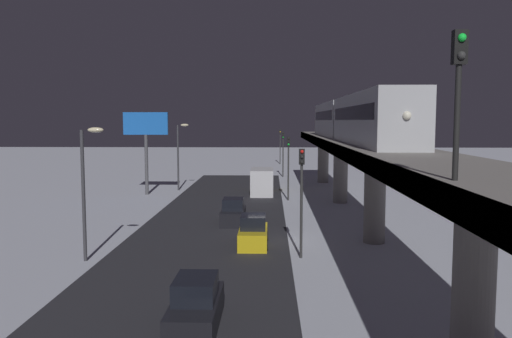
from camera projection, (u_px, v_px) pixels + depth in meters
name	position (u px, v px, depth m)	size (l,w,h in m)	color
ground_plane	(266.00, 242.00, 34.21)	(240.00, 240.00, 0.00)	silver
avenue_asphalt	(206.00, 241.00, 34.32)	(11.00, 82.73, 0.01)	#28282D
elevated_railway	(374.00, 158.00, 33.49)	(5.00, 82.73, 6.41)	gray
subway_train	(350.00, 119.00, 44.09)	(2.94, 36.87, 3.40)	#B7BABF
rail_signal	(459.00, 79.00, 13.68)	(0.36, 0.41, 4.00)	black
sedan_yellow	(253.00, 233.00, 33.12)	(1.91, 4.21, 1.97)	gold
sedan_black	(233.00, 213.00, 40.23)	(1.80, 4.17, 1.97)	black
sedan_black_2	(196.00, 307.00, 20.03)	(1.80, 4.64, 1.97)	black
box_truck	(262.00, 181.00, 56.79)	(2.40, 7.40, 2.80)	gold
traffic_light_near	(302.00, 187.00, 29.75)	(0.32, 0.44, 6.40)	#2D2D2D
traffic_light_mid	(288.00, 159.00, 51.42)	(0.32, 0.44, 6.40)	#2D2D2D
traffic_light_far	(283.00, 147.00, 73.09)	(0.32, 0.44, 6.40)	#2D2D2D
traffic_light_distant	(280.00, 141.00, 94.76)	(0.32, 0.44, 6.40)	#2D2D2D
commercial_billboard	(146.00, 132.00, 55.30)	(4.80, 0.36, 8.90)	#4C4C51
street_lamp_near	(87.00, 178.00, 29.06)	(1.35, 0.44, 7.65)	#38383D
street_lamp_far	(180.00, 149.00, 58.92)	(1.35, 0.44, 7.65)	#38383D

